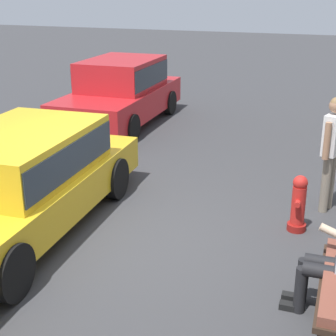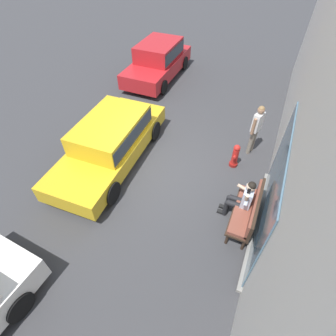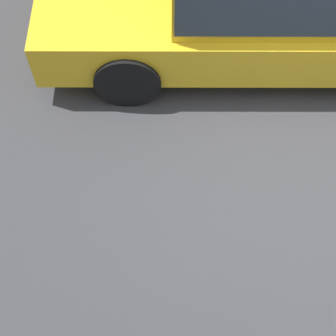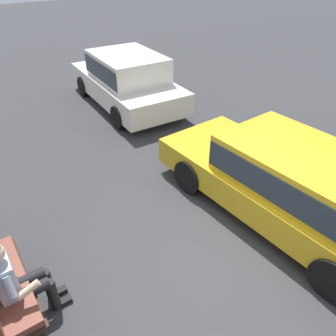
% 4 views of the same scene
% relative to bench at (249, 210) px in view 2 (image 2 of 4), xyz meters
% --- Properties ---
extents(ground_plane, '(60.00, 60.00, 0.00)m').
position_rel_bench_xyz_m(ground_plane, '(-0.91, -2.90, -0.59)').
color(ground_plane, '#38383A').
extents(building_facade, '(18.00, 0.51, 6.08)m').
position_rel_bench_xyz_m(building_facade, '(-0.90, 0.50, 2.44)').
color(building_facade, beige).
rests_on(building_facade, ground_plane).
extents(bench, '(1.59, 0.55, 1.02)m').
position_rel_bench_xyz_m(bench, '(0.00, 0.00, 0.00)').
color(bench, '#332319').
rests_on(bench, ground_plane).
extents(person_on_phone, '(0.73, 0.74, 1.35)m').
position_rel_bench_xyz_m(person_on_phone, '(-0.18, -0.22, 0.13)').
color(person_on_phone, black).
rests_on(person_on_phone, ground_plane).
extents(parked_car_near, '(4.19, 1.89, 1.54)m').
position_rel_bench_xyz_m(parked_car_near, '(-6.45, -5.47, 0.24)').
color(parked_car_near, red).
rests_on(parked_car_near, ground_plane).
extents(parked_car_mid, '(4.78, 2.03, 1.38)m').
position_rel_bench_xyz_m(parked_car_mid, '(-0.79, -4.39, 0.17)').
color(parked_car_mid, gold).
rests_on(parked_car_mid, ground_plane).
extents(pedestrian_standing, '(0.53, 0.30, 1.73)m').
position_rel_bench_xyz_m(pedestrian_standing, '(-2.85, -0.45, 0.44)').
color(pedestrian_standing, gray).
rests_on(pedestrian_standing, ground_plane).
extents(fire_hydrant, '(0.38, 0.26, 0.81)m').
position_rel_bench_xyz_m(fire_hydrant, '(-2.00, -0.78, -0.19)').
color(fire_hydrant, maroon).
rests_on(fire_hydrant, ground_plane).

